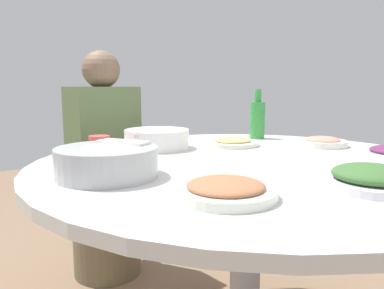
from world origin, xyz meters
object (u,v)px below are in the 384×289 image
(round_dining_table, at_px, (247,183))
(dish_tofu_braise, at_px, (226,189))
(green_bottle, at_px, (257,119))
(stool_for_diner_left, at_px, (107,235))
(dish_noodles, at_px, (232,142))
(diner_left, at_px, (104,138))
(rice_bowl, at_px, (107,161))
(soup_bowl, at_px, (157,140))
(tea_cup_far, at_px, (99,145))
(dish_greens, at_px, (372,178))
(dish_shrimp, at_px, (323,142))

(round_dining_table, relative_size, dish_tofu_braise, 6.15)
(green_bottle, distance_m, stool_for_diner_left, 1.02)
(dish_noodles, xyz_separation_m, stool_for_diner_left, (-0.67, -0.32, -0.57))
(dish_noodles, xyz_separation_m, diner_left, (-0.67, -0.32, -0.04))
(rice_bowl, distance_m, soup_bowl, 0.47)
(soup_bowl, xyz_separation_m, dish_tofu_braise, (0.67, -0.17, -0.02))
(soup_bowl, relative_size, dish_tofu_braise, 1.11)
(stool_for_diner_left, bearing_deg, rice_bowl, -17.99)
(dish_tofu_braise, bearing_deg, rice_bowl, -154.06)
(stool_for_diner_left, bearing_deg, green_bottle, 43.85)
(dish_tofu_braise, distance_m, stool_for_diner_left, 1.38)
(green_bottle, height_order, stool_for_diner_left, green_bottle)
(soup_bowl, height_order, tea_cup_far, soup_bowl)
(soup_bowl, bearing_deg, stool_for_diner_left, -178.06)
(tea_cup_far, bearing_deg, stool_for_diner_left, 160.26)
(dish_greens, relative_size, green_bottle, 1.05)
(rice_bowl, bearing_deg, stool_for_diner_left, 162.01)
(diner_left, bearing_deg, rice_bowl, -17.99)
(stool_for_diner_left, bearing_deg, tea_cup_far, -19.74)
(rice_bowl, xyz_separation_m, diner_left, (-0.93, 0.30, -0.07))
(dish_tofu_braise, bearing_deg, dish_noodles, 141.00)
(round_dining_table, relative_size, dish_greens, 5.82)
(dish_noodles, height_order, green_bottle, green_bottle)
(soup_bowl, bearing_deg, tea_cup_far, -84.59)
(round_dining_table, distance_m, diner_left, 0.97)
(rice_bowl, relative_size, stool_for_diner_left, 0.64)
(green_bottle, bearing_deg, soup_bowl, -88.62)
(soup_bowl, height_order, dish_noodles, soup_bowl)
(soup_bowl, relative_size, dish_greens, 1.05)
(dish_shrimp, bearing_deg, rice_bowl, -86.99)
(round_dining_table, distance_m, green_bottle, 0.57)
(rice_bowl, relative_size, green_bottle, 1.19)
(tea_cup_far, bearing_deg, round_dining_table, 46.86)
(dish_shrimp, height_order, tea_cup_far, tea_cup_far)
(stool_for_diner_left, bearing_deg, diner_left, 0.00)
(round_dining_table, relative_size, stool_for_diner_left, 3.28)
(rice_bowl, relative_size, tea_cup_far, 3.75)
(dish_shrimp, relative_size, diner_left, 0.26)
(dish_greens, bearing_deg, tea_cup_far, -151.42)
(dish_greens, bearing_deg, soup_bowl, -167.10)
(dish_greens, relative_size, tea_cup_far, 3.29)
(diner_left, bearing_deg, round_dining_table, 9.55)
(dish_noodles, relative_size, dish_greens, 0.93)
(soup_bowl, distance_m, diner_left, 0.58)
(green_bottle, height_order, diner_left, diner_left)
(dish_greens, bearing_deg, green_bottle, 156.59)
(rice_bowl, height_order, diner_left, diner_left)
(round_dining_table, xyz_separation_m, diner_left, (-0.95, -0.16, 0.05))
(rice_bowl, bearing_deg, round_dining_table, 86.51)
(rice_bowl, xyz_separation_m, dish_shrimp, (-0.05, 0.92, -0.03))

